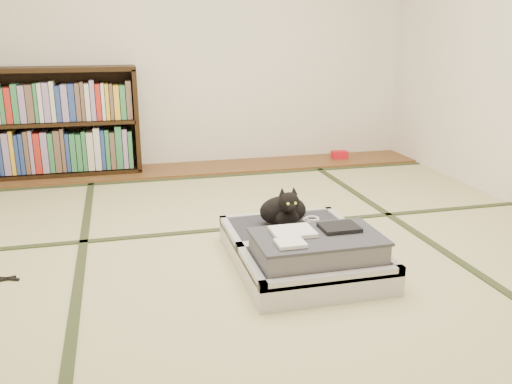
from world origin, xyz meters
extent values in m
plane|color=tan|center=(0.00, 0.00, 0.00)|extent=(4.50, 4.50, 0.00)
cube|color=brown|center=(0.00, 2.00, 0.01)|extent=(4.00, 0.50, 0.02)
cube|color=red|center=(1.33, 2.03, 0.06)|extent=(0.16, 0.10, 0.07)
plane|color=silver|center=(0.00, 2.25, 1.20)|extent=(4.00, 0.00, 4.00)
cube|color=#2D381E|center=(-1.00, 0.00, 0.00)|extent=(0.05, 4.50, 0.01)
cube|color=#2D381E|center=(1.00, 0.00, 0.00)|extent=(0.05, 4.50, 0.01)
cube|color=#2D381E|center=(0.00, 0.40, 0.00)|extent=(4.00, 0.05, 0.01)
cube|color=#2D381E|center=(0.00, 1.70, 0.00)|extent=(4.00, 0.05, 0.01)
cube|color=black|center=(-0.59, 2.07, 0.47)|extent=(0.04, 0.31, 0.87)
cube|color=black|center=(-1.25, 2.07, 0.03)|extent=(1.35, 0.31, 0.04)
cube|color=black|center=(-1.25, 2.07, 0.91)|extent=(1.35, 0.31, 0.04)
cube|color=black|center=(-1.25, 2.07, 0.47)|extent=(1.29, 0.31, 0.03)
cube|color=black|center=(-1.25, 2.22, 0.47)|extent=(1.35, 0.02, 0.87)
cube|color=gray|center=(-1.25, 2.05, 0.25)|extent=(1.21, 0.22, 0.37)
cube|color=gray|center=(-1.25, 2.05, 0.66)|extent=(1.21, 0.22, 0.33)
cube|color=#BBBAC0|center=(0.15, -0.46, 0.06)|extent=(0.71, 0.47, 0.12)
cube|color=#2B2C32|center=(0.15, -0.46, 0.09)|extent=(0.63, 0.40, 0.09)
cube|color=#BBBAC0|center=(0.15, -0.68, 0.13)|extent=(0.71, 0.04, 0.05)
cube|color=#BBBAC0|center=(0.15, -0.25, 0.13)|extent=(0.71, 0.04, 0.05)
cube|color=#BBBAC0|center=(-0.18, -0.46, 0.13)|extent=(0.04, 0.47, 0.05)
cube|color=#BBBAC0|center=(0.49, -0.46, 0.13)|extent=(0.04, 0.47, 0.05)
cube|color=#BBBAC0|center=(0.15, 0.01, 0.06)|extent=(0.71, 0.47, 0.12)
cube|color=#2B2C32|center=(0.15, 0.01, 0.09)|extent=(0.63, 0.40, 0.09)
cube|color=#BBBAC0|center=(0.15, -0.21, 0.13)|extent=(0.71, 0.04, 0.05)
cube|color=#BBBAC0|center=(0.15, 0.22, 0.13)|extent=(0.71, 0.04, 0.05)
cube|color=#BBBAC0|center=(-0.18, 0.01, 0.13)|extent=(0.04, 0.47, 0.05)
cube|color=#BBBAC0|center=(0.49, 0.01, 0.13)|extent=(0.04, 0.47, 0.05)
cylinder|color=black|center=(0.15, -0.23, 0.13)|extent=(0.64, 0.02, 0.02)
cube|color=gray|center=(0.15, -0.46, 0.18)|extent=(0.60, 0.37, 0.12)
cube|color=#323339|center=(0.15, -0.46, 0.25)|extent=(0.62, 0.39, 0.01)
cube|color=silver|center=(0.04, -0.42, 0.27)|extent=(0.21, 0.17, 0.02)
cube|color=black|center=(0.28, -0.42, 0.27)|extent=(0.19, 0.15, 0.02)
cube|color=silver|center=(-0.02, -0.56, 0.27)|extent=(0.13, 0.11, 0.02)
cube|color=white|center=(-0.06, -0.69, 0.07)|extent=(0.06, 0.01, 0.04)
cube|color=white|center=(0.06, -0.69, 0.06)|extent=(0.05, 0.01, 0.03)
cube|color=orange|center=(0.39, -0.69, 0.07)|extent=(0.05, 0.01, 0.03)
cube|color=#197F33|center=(0.32, -0.69, 0.09)|extent=(0.04, 0.01, 0.03)
ellipsoid|color=black|center=(0.13, 0.05, 0.22)|extent=(0.27, 0.18, 0.17)
ellipsoid|color=black|center=(0.13, -0.03, 0.20)|extent=(0.13, 0.10, 0.10)
ellipsoid|color=black|center=(0.13, -0.06, 0.30)|extent=(0.12, 0.11, 0.11)
sphere|color=black|center=(0.13, -0.11, 0.29)|extent=(0.05, 0.05, 0.05)
cone|color=black|center=(0.10, -0.04, 0.36)|extent=(0.04, 0.05, 0.05)
cone|color=black|center=(0.17, -0.04, 0.36)|extent=(0.04, 0.05, 0.05)
sphere|color=#A5BF33|center=(0.11, -0.11, 0.31)|extent=(0.02, 0.02, 0.02)
sphere|color=#A5BF33|center=(0.15, -0.11, 0.31)|extent=(0.02, 0.02, 0.02)
cylinder|color=black|center=(0.23, 0.13, 0.16)|extent=(0.17, 0.10, 0.03)
torus|color=white|center=(0.31, 0.06, 0.14)|extent=(0.10, 0.10, 0.01)
torus|color=white|center=(0.32, 0.06, 0.15)|extent=(0.08, 0.08, 0.01)
cube|color=black|center=(-1.37, -0.03, 0.01)|extent=(0.17, 0.08, 0.01)
camera|label=1|loc=(-0.76, -2.77, 1.21)|focal=38.00mm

